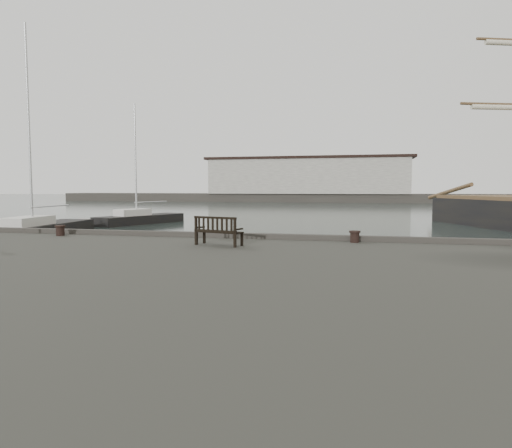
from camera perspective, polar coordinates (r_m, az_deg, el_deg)
The scene contains 7 objects.
ground at distance 16.67m, azimuth -3.35°, elevation -7.01°, with size 400.00×400.00×0.00m, color black.
breakwater at distance 108.06m, azimuth 8.22°, elevation 5.00°, with size 140.00×9.50×12.20m.
bench at distance 14.13m, azimuth -4.71°, elevation -1.56°, with size 1.60×0.90×0.87m.
bollard_left at distance 18.45m, azimuth -23.28°, elevation -0.75°, with size 0.37×0.37×0.39m, color black.
bollard_right at distance 15.18m, azimuth 12.24°, elevation -1.56°, with size 0.36×0.36×0.38m, color black.
yacht_c at distance 35.32m, azimuth -25.61°, elevation -0.93°, with size 3.96×11.48×14.89m.
yacht_d at distance 43.98m, azimuth -14.24°, elevation 0.35°, with size 5.47×9.46×11.59m.
Camera 1 is at (4.63, -15.66, 3.33)m, focal length 32.00 mm.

